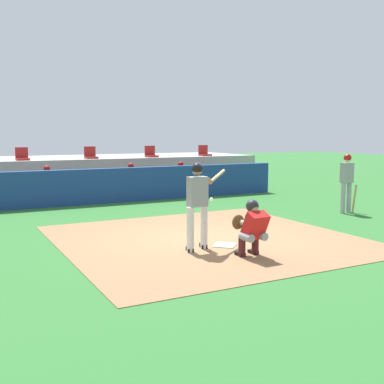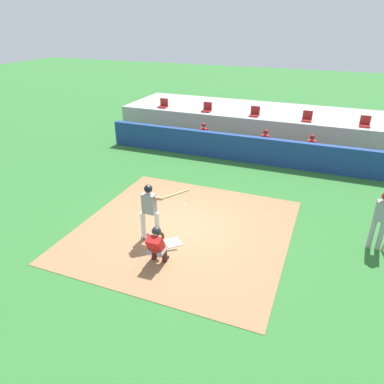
% 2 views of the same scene
% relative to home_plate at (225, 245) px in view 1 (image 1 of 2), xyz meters
% --- Properties ---
extents(ground_plane, '(80.00, 80.00, 0.00)m').
position_rel_home_plate_xyz_m(ground_plane, '(0.00, 0.80, -0.02)').
color(ground_plane, '#2D6B2D').
extents(dirt_infield, '(6.40, 6.40, 0.01)m').
position_rel_home_plate_xyz_m(dirt_infield, '(0.00, 0.80, -0.02)').
color(dirt_infield, '#936B47').
rests_on(dirt_infield, ground).
extents(home_plate, '(0.62, 0.62, 0.02)m').
position_rel_home_plate_xyz_m(home_plate, '(0.00, 0.00, 0.00)').
color(home_plate, white).
rests_on(home_plate, dirt_infield).
extents(batter_at_plate, '(1.30, 0.80, 1.80)m').
position_rel_home_plate_xyz_m(batter_at_plate, '(-0.67, -0.05, 1.01)').
color(batter_at_plate, silver).
rests_on(batter_at_plate, ground).
extents(catcher_crouched, '(0.49, 2.09, 1.13)m').
position_rel_home_plate_xyz_m(catcher_crouched, '(-0.01, -0.98, 0.59)').
color(catcher_crouched, gray).
rests_on(catcher_crouched, ground).
extents(on_deck_batter, '(0.58, 0.23, 1.79)m').
position_rel_home_plate_xyz_m(on_deck_batter, '(5.48, 1.92, 1.00)').
color(on_deck_batter, '#99999E').
rests_on(on_deck_batter, ground).
extents(dugout_wall, '(13.00, 0.30, 1.20)m').
position_rel_home_plate_xyz_m(dugout_wall, '(0.00, 7.30, 0.58)').
color(dugout_wall, navy).
rests_on(dugout_wall, ground).
extents(dugout_bench, '(11.80, 0.44, 0.45)m').
position_rel_home_plate_xyz_m(dugout_bench, '(0.00, 8.30, 0.20)').
color(dugout_bench, olive).
rests_on(dugout_bench, ground).
extents(dugout_player_0, '(0.49, 0.70, 1.30)m').
position_rel_home_plate_xyz_m(dugout_player_0, '(-2.08, 8.14, 0.65)').
color(dugout_player_0, '#939399').
rests_on(dugout_player_0, ground).
extents(dugout_player_1, '(0.49, 0.70, 1.30)m').
position_rel_home_plate_xyz_m(dugout_player_1, '(0.98, 8.14, 0.65)').
color(dugout_player_1, '#939399').
rests_on(dugout_player_1, ground).
extents(dugout_player_2, '(0.49, 0.70, 1.30)m').
position_rel_home_plate_xyz_m(dugout_player_2, '(3.07, 8.14, 0.65)').
color(dugout_player_2, '#939399').
rests_on(dugout_player_2, ground).
extents(stands_platform, '(15.00, 4.40, 1.40)m').
position_rel_home_plate_xyz_m(stands_platform, '(0.00, 11.70, 0.68)').
color(stands_platform, '#9E9E99').
rests_on(stands_platform, ground).
extents(stadium_seat_1, '(0.46, 0.46, 0.48)m').
position_rel_home_plate_xyz_m(stadium_seat_1, '(-2.60, 10.18, 1.51)').
color(stadium_seat_1, '#A51E1E').
rests_on(stadium_seat_1, stands_platform).
extents(stadium_seat_2, '(0.46, 0.46, 0.48)m').
position_rel_home_plate_xyz_m(stadium_seat_2, '(0.00, 10.18, 1.51)').
color(stadium_seat_2, '#A51E1E').
rests_on(stadium_seat_2, stands_platform).
extents(stadium_seat_3, '(0.46, 0.46, 0.48)m').
position_rel_home_plate_xyz_m(stadium_seat_3, '(2.60, 10.18, 1.51)').
color(stadium_seat_3, '#A51E1E').
rests_on(stadium_seat_3, stands_platform).
extents(stadium_seat_4, '(0.46, 0.46, 0.48)m').
position_rel_home_plate_xyz_m(stadium_seat_4, '(5.20, 10.18, 1.51)').
color(stadium_seat_4, '#A51E1E').
rests_on(stadium_seat_4, stands_platform).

